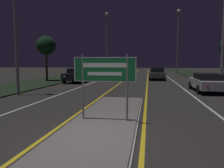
# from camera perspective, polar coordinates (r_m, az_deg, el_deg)

# --- Properties ---
(ground_plane) EXTENTS (160.00, 160.00, 0.00)m
(ground_plane) POSITION_cam_1_polar(r_m,az_deg,el_deg) (5.96, -5.48, -14.63)
(ground_plane) COLOR #282623
(median_island) EXTENTS (2.32, 9.91, 0.10)m
(median_island) POSITION_cam_1_polar(r_m,az_deg,el_deg) (7.64, -1.89, -9.70)
(median_island) COLOR #999993
(median_island) RESTS_ON ground_plane
(verge_left) EXTENTS (5.00, 100.00, 0.08)m
(verge_left) POSITION_cam_1_polar(r_m,az_deg,el_deg) (27.74, -13.78, 1.29)
(verge_left) COLOR black
(verge_left) RESTS_ON ground_plane
(verge_right) EXTENTS (5.00, 100.00, 0.08)m
(verge_right) POSITION_cam_1_polar(r_m,az_deg,el_deg) (26.72, 27.01, 0.68)
(verge_right) COLOR black
(verge_right) RESTS_ON ground_plane
(centre_line_yellow_left) EXTENTS (0.12, 70.00, 0.01)m
(centre_line_yellow_left) POSITION_cam_1_polar(r_m,az_deg,el_deg) (30.60, 4.24, 1.76)
(centre_line_yellow_left) COLOR gold
(centre_line_yellow_left) RESTS_ON ground_plane
(centre_line_yellow_right) EXTENTS (0.12, 70.00, 0.01)m
(centre_line_yellow_right) POSITION_cam_1_polar(r_m,az_deg,el_deg) (30.47, 9.30, 1.69)
(centre_line_yellow_right) COLOR gold
(centre_line_yellow_right) RESTS_ON ground_plane
(lane_line_white_left) EXTENTS (0.12, 70.00, 0.01)m
(lane_line_white_left) POSITION_cam_1_polar(r_m,az_deg,el_deg) (30.99, -1.02, 1.83)
(lane_line_white_left) COLOR silver
(lane_line_white_left) RESTS_ON ground_plane
(lane_line_white_right) EXTENTS (0.12, 70.00, 0.01)m
(lane_line_white_right) POSITION_cam_1_polar(r_m,az_deg,el_deg) (30.59, 14.65, 1.59)
(lane_line_white_right) COLOR silver
(lane_line_white_right) RESTS_ON ground_plane
(edge_line_white_left) EXTENTS (0.10, 70.00, 0.01)m
(edge_line_white_left) POSITION_cam_1_polar(r_m,az_deg,el_deg) (31.68, -6.36, 1.87)
(edge_line_white_left) COLOR silver
(edge_line_white_left) RESTS_ON ground_plane
(edge_line_white_right) EXTENTS (0.10, 70.00, 0.01)m
(edge_line_white_right) POSITION_cam_1_polar(r_m,az_deg,el_deg) (31.00, 20.18, 1.48)
(edge_line_white_right) COLOR silver
(edge_line_white_right) RESTS_ON ground_plane
(highway_sign) EXTENTS (2.13, 0.07, 2.24)m
(highway_sign) POSITION_cam_1_polar(r_m,az_deg,el_deg) (7.38, -1.94, 2.92)
(highway_sign) COLOR gray
(highway_sign) RESTS_ON median_island
(streetlight_left_near) EXTENTS (0.52, 0.52, 8.58)m
(streetlight_left_near) POSITION_cam_1_polar(r_m,az_deg,el_deg) (15.33, -24.09, 18.28)
(streetlight_left_near) COLOR gray
(streetlight_left_near) RESTS_ON ground_plane
(streetlight_left_far) EXTENTS (0.56, 0.56, 11.26)m
(streetlight_left_far) POSITION_cam_1_polar(r_m,az_deg,el_deg) (41.53, -1.39, 12.87)
(streetlight_left_far) COLOR gray
(streetlight_left_far) RESTS_ON ground_plane
(streetlight_right_far) EXTENTS (0.61, 0.61, 11.06)m
(streetlight_right_far) POSITION_cam_1_polar(r_m,az_deg,el_deg) (40.05, 16.88, 13.13)
(streetlight_right_far) COLOR gray
(streetlight_right_far) RESTS_ON ground_plane
(car_receding_0) EXTENTS (1.96, 4.73, 1.30)m
(car_receding_0) POSITION_cam_1_polar(r_m,az_deg,el_deg) (16.84, 23.73, 0.51)
(car_receding_0) COLOR #B7B7BC
(car_receding_0) RESTS_ON ground_plane
(car_receding_1) EXTENTS (1.86, 4.67, 1.44)m
(car_receding_1) POSITION_cam_1_polar(r_m,az_deg,el_deg) (26.78, 11.65, 2.73)
(car_receding_1) COLOR #4C514C
(car_receding_1) RESTS_ON ground_plane
(car_approaching_0) EXTENTS (2.00, 4.24, 1.45)m
(car_approaching_0) POSITION_cam_1_polar(r_m,az_deg,el_deg) (23.00, -9.04, 2.36)
(car_approaching_0) COLOR black
(car_approaching_0) RESTS_ON ground_plane
(car_approaching_1) EXTENTS (1.92, 4.51, 1.51)m
(car_approaching_1) POSITION_cam_1_polar(r_m,az_deg,el_deg) (31.53, 2.64, 3.31)
(car_approaching_1) COLOR maroon
(car_approaching_1) RESTS_ON ground_plane
(roadside_palm_left) EXTENTS (2.07, 2.07, 4.88)m
(roadside_palm_left) POSITION_cam_1_polar(r_m,az_deg,el_deg) (25.14, -16.85, 9.53)
(roadside_palm_left) COLOR #4C3823
(roadside_palm_left) RESTS_ON verge_left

